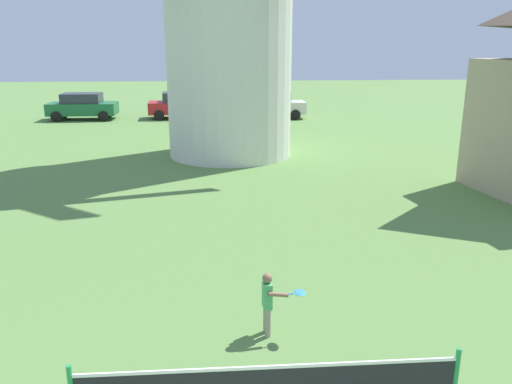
{
  "coord_description": "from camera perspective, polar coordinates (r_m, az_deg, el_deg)",
  "views": [
    {
      "loc": [
        -0.14,
        -2.83,
        4.51
      ],
      "look_at": [
        0.38,
        4.2,
        2.45
      ],
      "focal_mm": 36.31,
      "sensor_mm": 36.0,
      "label": 1
    }
  ],
  "objects": [
    {
      "name": "parked_car_cream",
      "position": [
        31.88,
        1.56,
        9.59
      ],
      "size": [
        4.23,
        1.9,
        1.56
      ],
      "color": "silver",
      "rests_on": "ground_plane"
    },
    {
      "name": "player_far",
      "position": [
        8.3,
        1.45,
        -11.82
      ],
      "size": [
        0.69,
        0.39,
        1.06
      ],
      "color": "#9E937F",
      "rests_on": "ground_plane"
    },
    {
      "name": "parked_car_red",
      "position": [
        32.21,
        -8.17,
        9.5
      ],
      "size": [
        4.1,
        2.08,
        1.56
      ],
      "color": "red",
      "rests_on": "ground_plane"
    },
    {
      "name": "parked_car_green",
      "position": [
        32.92,
        -18.57,
        8.97
      ],
      "size": [
        3.97,
        1.89,
        1.56
      ],
      "color": "#1E6638",
      "rests_on": "ground_plane"
    }
  ]
}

